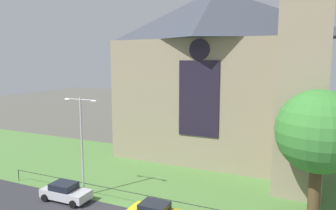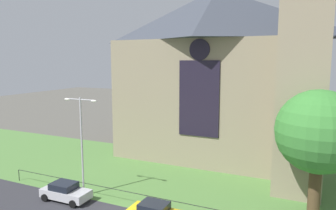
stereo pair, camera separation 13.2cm
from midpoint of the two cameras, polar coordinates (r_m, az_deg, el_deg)
name	(u,v)px [view 1 (the left image)]	position (r m, az deg, el deg)	size (l,w,h in m)	color
ground	(168,175)	(33.43, -0.04, -12.47)	(160.00, 160.00, 0.00)	#56544C
grass_verge	(160,182)	(31.74, -1.59, -13.62)	(120.00, 20.00, 0.01)	#517F3D
church_building	(220,72)	(38.19, 9.27, 5.78)	(23.20, 16.20, 26.00)	gray
iron_railing	(154,199)	(25.95, -2.69, -16.45)	(29.81, 0.07, 1.13)	black
tree_right_near	(318,132)	(26.02, 25.27, -4.42)	(6.27, 6.27, 9.65)	#4C3823
streetlamp_near	(82,134)	(28.05, -15.40, -5.12)	(3.37, 0.26, 8.66)	#B2B2B7
parked_car_silver	(66,192)	(29.01, -18.06, -14.60)	(4.24, 2.09, 1.51)	#B7B7BC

